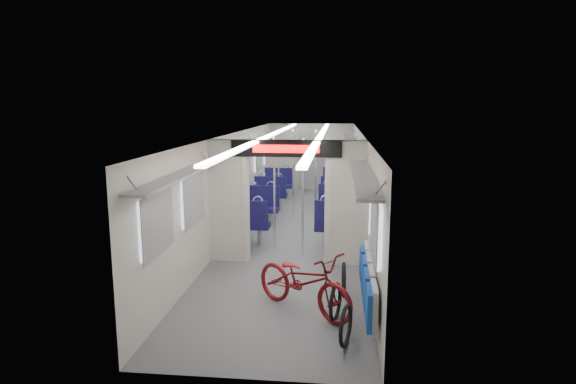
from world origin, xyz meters
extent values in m
plane|color=#515456|center=(0.00, 0.00, 0.00)|extent=(12.00, 12.00, 0.00)
cube|color=beige|center=(-1.45, 0.00, 1.15)|extent=(0.02, 12.00, 2.30)
cube|color=beige|center=(1.45, 0.00, 1.15)|extent=(0.02, 12.00, 2.30)
cube|color=beige|center=(0.00, 6.00, 1.15)|extent=(2.90, 0.02, 2.30)
cube|color=beige|center=(0.00, -6.00, 1.15)|extent=(2.90, 0.02, 2.30)
cube|color=silver|center=(0.00, 0.00, 2.30)|extent=(2.90, 12.00, 0.02)
cube|color=white|center=(-0.55, 0.00, 2.27)|extent=(0.12, 11.40, 0.04)
cube|color=white|center=(0.55, 0.00, 2.27)|extent=(0.12, 11.40, 0.04)
cube|color=beige|center=(-1.12, -2.00, 1.00)|extent=(0.65, 0.18, 2.00)
cube|color=beige|center=(1.12, -2.00, 1.00)|extent=(0.65, 0.18, 2.00)
cube|color=beige|center=(0.00, -2.00, 2.15)|extent=(2.90, 0.18, 0.30)
cylinder|color=beige|center=(-0.80, -2.00, 1.00)|extent=(0.20, 0.20, 2.00)
cylinder|color=beige|center=(0.80, -2.00, 1.00)|extent=(0.20, 0.20, 2.00)
cube|color=black|center=(0.00, -2.11, 2.15)|extent=(2.00, 0.03, 0.30)
cube|color=#FF0C07|center=(0.00, -2.13, 2.15)|extent=(1.20, 0.02, 0.14)
cube|color=silver|center=(-1.42, -4.80, 1.40)|extent=(0.04, 1.00, 0.75)
cube|color=silver|center=(1.42, -4.80, 1.40)|extent=(0.04, 1.00, 0.75)
cube|color=silver|center=(-1.42, -3.20, 1.40)|extent=(0.04, 1.00, 0.75)
cube|color=silver|center=(1.42, -3.20, 1.40)|extent=(0.04, 1.00, 0.75)
cube|color=silver|center=(-1.42, -0.50, 1.40)|extent=(0.04, 1.00, 0.75)
cube|color=silver|center=(1.42, -0.50, 1.40)|extent=(0.04, 1.00, 0.75)
cube|color=silver|center=(-1.42, 1.40, 1.40)|extent=(0.04, 1.00, 0.75)
cube|color=silver|center=(1.42, 1.40, 1.40)|extent=(0.04, 1.00, 0.75)
cube|color=silver|center=(-1.42, 3.30, 1.40)|extent=(0.04, 1.00, 0.75)
cube|color=silver|center=(1.42, 3.30, 1.40)|extent=(0.04, 1.00, 0.75)
cube|color=silver|center=(-1.42, 5.10, 1.40)|extent=(0.04, 1.00, 0.75)
cube|color=silver|center=(1.42, 5.10, 1.40)|extent=(0.04, 1.00, 0.75)
cube|color=gray|center=(-1.27, -4.00, 1.95)|extent=(0.30, 3.60, 0.04)
cube|color=gray|center=(1.27, -4.00, 1.95)|extent=(0.30, 3.60, 0.04)
cube|color=gray|center=(-1.27, 2.00, 1.95)|extent=(0.30, 7.60, 0.04)
cube|color=gray|center=(1.27, 2.00, 1.95)|extent=(0.30, 7.60, 0.04)
cube|color=gray|center=(0.00, 5.94, 1.00)|extent=(0.90, 0.05, 2.00)
imported|color=maroon|center=(0.48, -4.20, 0.46)|extent=(1.75, 1.56, 0.92)
cube|color=gray|center=(1.38, -5.30, 0.58)|extent=(0.06, 0.49, 0.55)
cube|color=navy|center=(1.32, -5.30, 0.58)|extent=(0.06, 0.45, 0.47)
cube|color=gray|center=(1.38, -4.75, 0.58)|extent=(0.06, 0.49, 0.55)
cube|color=navy|center=(1.32, -4.75, 0.58)|extent=(0.06, 0.45, 0.47)
cube|color=gray|center=(1.38, -4.20, 0.58)|extent=(0.06, 0.49, 0.55)
cube|color=navy|center=(1.32, -4.20, 0.58)|extent=(0.06, 0.45, 0.47)
cube|color=gray|center=(1.38, -3.65, 0.58)|extent=(0.06, 0.49, 0.55)
cube|color=navy|center=(1.32, -3.65, 0.58)|extent=(0.06, 0.45, 0.47)
torus|color=black|center=(1.06, -5.15, 0.24)|extent=(0.19, 0.53, 0.53)
torus|color=black|center=(0.93, -4.45, 0.25)|extent=(0.18, 0.54, 0.54)
torus|color=black|center=(1.05, -3.57, 0.24)|extent=(0.06, 0.54, 0.54)
cube|color=#120E3F|center=(-0.70, -0.91, 0.40)|extent=(0.43, 0.40, 0.10)
cylinder|color=gray|center=(-0.70, -0.91, 0.17)|extent=(0.10, 0.10, 0.35)
cube|color=#120E3F|center=(-0.70, -1.07, 0.71)|extent=(0.43, 0.08, 0.52)
torus|color=silver|center=(-0.70, -1.07, 0.97)|extent=(0.22, 0.03, 0.22)
cube|color=#120E3F|center=(-0.70, 0.70, 0.40)|extent=(0.43, 0.40, 0.10)
cylinder|color=gray|center=(-0.70, 0.70, 0.17)|extent=(0.10, 0.10, 0.35)
cube|color=#120E3F|center=(-0.70, 0.86, 0.71)|extent=(0.43, 0.08, 0.52)
torus|color=silver|center=(-0.70, 0.86, 0.97)|extent=(0.22, 0.03, 0.22)
cube|color=#120E3F|center=(-1.17, -0.91, 0.40)|extent=(0.43, 0.40, 0.10)
cylinder|color=gray|center=(-1.17, -0.91, 0.17)|extent=(0.10, 0.10, 0.35)
cube|color=#120E3F|center=(-1.17, -1.07, 0.71)|extent=(0.43, 0.08, 0.52)
torus|color=silver|center=(-1.17, -1.07, 0.97)|extent=(0.22, 0.03, 0.22)
cube|color=#120E3F|center=(-1.17, 0.70, 0.40)|extent=(0.43, 0.40, 0.10)
cylinder|color=gray|center=(-1.17, 0.70, 0.17)|extent=(0.10, 0.10, 0.35)
cube|color=#120E3F|center=(-1.17, 0.86, 0.71)|extent=(0.43, 0.08, 0.52)
torus|color=silver|center=(-1.17, 0.86, 0.97)|extent=(0.22, 0.03, 0.22)
cube|color=#120E3F|center=(0.70, -0.89, 0.40)|extent=(0.46, 0.43, 0.10)
cylinder|color=gray|center=(0.70, -0.89, 0.17)|extent=(0.10, 0.10, 0.35)
cube|color=#120E3F|center=(0.70, -1.06, 0.73)|extent=(0.46, 0.08, 0.56)
torus|color=silver|center=(0.70, -1.06, 1.01)|extent=(0.23, 0.03, 0.23)
cube|color=#120E3F|center=(0.70, 0.84, 0.40)|extent=(0.46, 0.43, 0.10)
cylinder|color=gray|center=(0.70, 0.84, 0.17)|extent=(0.10, 0.10, 0.35)
cube|color=#120E3F|center=(0.70, 1.02, 0.73)|extent=(0.46, 0.08, 0.56)
torus|color=silver|center=(0.70, 1.02, 1.01)|extent=(0.23, 0.03, 0.23)
cube|color=#120E3F|center=(1.17, -0.89, 0.40)|extent=(0.46, 0.43, 0.10)
cylinder|color=gray|center=(1.17, -0.89, 0.17)|extent=(0.10, 0.10, 0.35)
cube|color=#120E3F|center=(1.17, -1.06, 0.73)|extent=(0.46, 0.08, 0.56)
torus|color=silver|center=(1.17, -1.06, 1.01)|extent=(0.23, 0.03, 0.23)
cube|color=#120E3F|center=(1.17, 0.84, 0.40)|extent=(0.46, 0.43, 0.10)
cylinder|color=gray|center=(1.17, 0.84, 0.17)|extent=(0.10, 0.10, 0.35)
cube|color=#120E3F|center=(1.17, 1.02, 0.73)|extent=(0.46, 0.08, 0.56)
torus|color=silver|center=(1.17, 1.02, 1.01)|extent=(0.23, 0.03, 0.23)
cube|color=#120E3F|center=(-0.70, 2.60, 0.40)|extent=(0.42, 0.39, 0.10)
cylinder|color=gray|center=(-0.70, 2.60, 0.17)|extent=(0.10, 0.10, 0.35)
cube|color=#120E3F|center=(-0.70, 2.44, 0.71)|extent=(0.42, 0.07, 0.51)
torus|color=silver|center=(-0.70, 2.44, 0.96)|extent=(0.21, 0.03, 0.21)
cube|color=#120E3F|center=(-0.70, 4.18, 0.40)|extent=(0.42, 0.39, 0.10)
cylinder|color=gray|center=(-0.70, 4.18, 0.17)|extent=(0.10, 0.10, 0.35)
cube|color=#120E3F|center=(-0.70, 4.34, 0.71)|extent=(0.42, 0.07, 0.51)
torus|color=silver|center=(-0.70, 4.34, 0.96)|extent=(0.21, 0.03, 0.21)
cube|color=#120E3F|center=(-1.17, 2.60, 0.40)|extent=(0.42, 0.39, 0.10)
cylinder|color=gray|center=(-1.17, 2.60, 0.17)|extent=(0.10, 0.10, 0.35)
cube|color=#120E3F|center=(-1.17, 2.44, 0.71)|extent=(0.42, 0.07, 0.51)
torus|color=silver|center=(-1.17, 2.44, 0.96)|extent=(0.21, 0.03, 0.21)
cube|color=#120E3F|center=(-1.17, 4.18, 0.40)|extent=(0.42, 0.39, 0.10)
cylinder|color=gray|center=(-1.17, 4.18, 0.17)|extent=(0.10, 0.10, 0.35)
cube|color=#120E3F|center=(-1.17, 4.34, 0.71)|extent=(0.42, 0.07, 0.51)
torus|color=silver|center=(-1.17, 4.34, 0.96)|extent=(0.21, 0.03, 0.21)
cube|color=#120E3F|center=(0.70, 2.56, 0.40)|extent=(0.45, 0.42, 0.10)
cylinder|color=gray|center=(0.70, 2.56, 0.17)|extent=(0.10, 0.10, 0.35)
cube|color=#120E3F|center=(0.70, 2.40, 0.72)|extent=(0.45, 0.08, 0.55)
torus|color=silver|center=(0.70, 2.40, 1.00)|extent=(0.23, 0.03, 0.23)
cube|color=#120E3F|center=(0.70, 4.26, 0.40)|extent=(0.45, 0.42, 0.10)
cylinder|color=gray|center=(0.70, 4.26, 0.17)|extent=(0.10, 0.10, 0.35)
cube|color=#120E3F|center=(0.70, 4.43, 0.72)|extent=(0.45, 0.08, 0.55)
torus|color=silver|center=(0.70, 4.43, 1.00)|extent=(0.23, 0.03, 0.23)
cube|color=#120E3F|center=(1.17, 2.56, 0.40)|extent=(0.45, 0.42, 0.10)
cylinder|color=gray|center=(1.17, 2.56, 0.17)|extent=(0.10, 0.10, 0.35)
cube|color=#120E3F|center=(1.17, 2.40, 0.72)|extent=(0.45, 0.08, 0.55)
torus|color=silver|center=(1.17, 2.40, 1.00)|extent=(0.23, 0.03, 0.23)
cube|color=#120E3F|center=(1.17, 4.26, 0.40)|extent=(0.45, 0.42, 0.10)
cylinder|color=gray|center=(1.17, 4.26, 0.17)|extent=(0.10, 0.10, 0.35)
cube|color=#120E3F|center=(1.17, 4.43, 0.72)|extent=(0.45, 0.08, 0.55)
torus|color=silver|center=(1.17, 4.43, 1.00)|extent=(0.23, 0.03, 0.23)
cylinder|color=silver|center=(-0.34, -1.17, 1.15)|extent=(0.05, 0.05, 2.30)
cylinder|color=silver|center=(0.27, -1.62, 1.15)|extent=(0.04, 0.04, 2.30)
cylinder|color=silver|center=(-0.23, 1.72, 1.15)|extent=(0.04, 0.04, 2.30)
cylinder|color=silver|center=(0.36, 1.55, 1.15)|extent=(0.04, 0.04, 2.30)
camera|label=1|loc=(0.93, -10.69, 2.92)|focal=30.00mm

